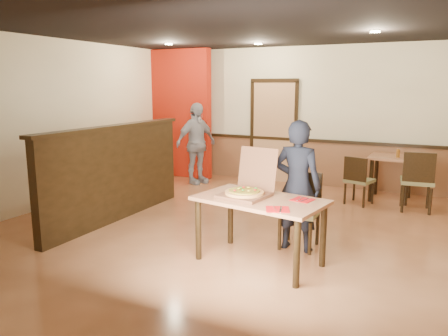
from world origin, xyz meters
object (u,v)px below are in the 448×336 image
at_px(main_table, 260,208).
at_px(passerby, 196,144).
at_px(side_chair_right, 417,179).
at_px(pizza_box, 247,190).
at_px(condiment, 398,153).
at_px(diner, 297,186).
at_px(side_table, 391,166).
at_px(side_chair_left, 358,179).
at_px(diner_chair, 301,207).

distance_m(main_table, passerby, 4.29).
relative_size(side_chair_right, pizza_box, 1.51).
bearing_deg(condiment, main_table, -107.93).
distance_m(pizza_box, condiment, 3.78).
relative_size(main_table, diner, 0.95).
bearing_deg(side_chair_right, passerby, -9.54).
relative_size(main_table, side_table, 1.95).
xyz_separation_m(side_chair_right, pizza_box, (-1.69, -3.02, 0.29)).
xyz_separation_m(side_chair_right, condiment, (-0.36, 0.51, 0.32)).
xyz_separation_m(side_chair_left, pizza_box, (-0.76, -3.03, 0.38)).
relative_size(diner, pizza_box, 2.46).
height_order(side_chair_left, side_table, side_chair_left).
distance_m(diner_chair, passerby, 3.95).
bearing_deg(condiment, diner, -106.88).
relative_size(main_table, side_chair_right, 1.56).
height_order(side_chair_right, condiment, side_chair_right).
relative_size(main_table, passerby, 0.92).
height_order(diner, passerby, passerby).
distance_m(side_chair_left, condiment, 0.86).
relative_size(diner_chair, diner, 0.58).
relative_size(side_chair_right, diner, 0.61).
distance_m(side_chair_left, diner, 2.52).
relative_size(side_table, condiment, 5.34).
bearing_deg(side_table, main_table, -105.97).
bearing_deg(pizza_box, side_chair_left, 84.11).
xyz_separation_m(side_chair_right, passerby, (-4.24, 0.25, 0.30)).
xyz_separation_m(side_chair_right, diner, (-1.26, -2.46, 0.27)).
bearing_deg(diner, condiment, -105.12).
xyz_separation_m(side_table, diner, (-0.80, -3.08, 0.20)).
bearing_deg(diner, diner_chair, -92.91).
distance_m(diner_chair, condiment, 2.98).
bearing_deg(diner, pizza_box, 54.41).
distance_m(main_table, diner, 0.67).
height_order(main_table, diner_chair, diner_chair).
height_order(side_table, pizza_box, pizza_box).
height_order(side_chair_right, pizza_box, pizza_box).
distance_m(side_chair_right, side_table, 0.78).
height_order(passerby, pizza_box, passerby).
xyz_separation_m(passerby, pizza_box, (2.55, -3.27, -0.00)).
distance_m(diner, condiment, 3.10).
bearing_deg(condiment, side_table, 133.03).
relative_size(diner_chair, passerby, 0.56).
distance_m(side_table, pizza_box, 3.85).
bearing_deg(pizza_box, side_chair_right, 69.04).
xyz_separation_m(main_table, side_chair_right, (1.51, 3.06, -0.11)).
distance_m(side_table, passerby, 3.80).
bearing_deg(passerby, pizza_box, -121.03).
distance_m(side_chair_right, condiment, 0.70).
bearing_deg(side_chair_left, main_table, 95.19).
bearing_deg(diner_chair, pizza_box, -122.84).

